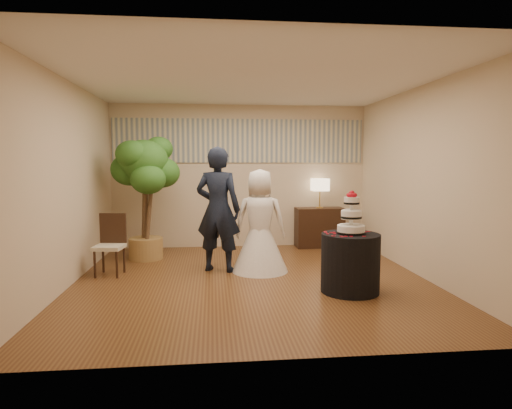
{
  "coord_description": "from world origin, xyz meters",
  "views": [
    {
      "loc": [
        -0.56,
        -5.97,
        1.69
      ],
      "look_at": [
        0.1,
        0.4,
        1.05
      ],
      "focal_mm": 30.0,
      "sensor_mm": 36.0,
      "label": 1
    }
  ],
  "objects": [
    {
      "name": "wall_left",
      "position": [
        -2.5,
        0.0,
        1.4
      ],
      "size": [
        0.06,
        5.0,
        2.8
      ],
      "primitive_type": "cube",
      "color": "beige",
      "rests_on": "ground"
    },
    {
      "name": "wedding_cake",
      "position": [
        1.22,
        -0.68,
        1.05
      ],
      "size": [
        0.36,
        0.36,
        0.56
      ],
      "primitive_type": null,
      "color": "white",
      "rests_on": "cake_table"
    },
    {
      "name": "table_lamp",
      "position": [
        1.56,
        2.27,
        1.07
      ],
      "size": [
        0.31,
        0.31,
        0.58
      ],
      "primitive_type": null,
      "color": "#D2B58A",
      "rests_on": "console"
    },
    {
      "name": "bride",
      "position": [
        0.17,
        0.49,
        0.79
      ],
      "size": [
        1.04,
        1.04,
        1.58
      ],
      "primitive_type": "imported",
      "rotation": [
        0.0,
        0.0,
        2.93
      ],
      "color": "white",
      "rests_on": "floor"
    },
    {
      "name": "ficus_tree",
      "position": [
        -1.72,
        1.52,
        1.09
      ],
      "size": [
        1.37,
        1.37,
        2.18
      ],
      "primitive_type": null,
      "rotation": [
        0.0,
        0.0,
        -2.73
      ],
      "color": "#2D621F",
      "rests_on": "floor"
    },
    {
      "name": "ceiling",
      "position": [
        0.0,
        0.0,
        2.8
      ],
      "size": [
        5.0,
        5.0,
        0.0
      ],
      "primitive_type": "cube",
      "color": "white",
      "rests_on": "wall_back"
    },
    {
      "name": "wall_back",
      "position": [
        0.0,
        2.5,
        1.4
      ],
      "size": [
        5.0,
        0.06,
        2.8
      ],
      "primitive_type": "cube",
      "color": "beige",
      "rests_on": "ground"
    },
    {
      "name": "groom",
      "position": [
        -0.47,
        0.58,
        0.96
      ],
      "size": [
        0.81,
        0.66,
        1.92
      ],
      "primitive_type": "imported",
      "rotation": [
        0.0,
        0.0,
        2.82
      ],
      "color": "black",
      "rests_on": "floor"
    },
    {
      "name": "wall_right",
      "position": [
        2.5,
        0.0,
        1.4
      ],
      "size": [
        0.06,
        5.0,
        2.8
      ],
      "primitive_type": "cube",
      "color": "beige",
      "rests_on": "ground"
    },
    {
      "name": "mural_border",
      "position": [
        0.0,
        2.48,
        2.1
      ],
      "size": [
        4.9,
        0.02,
        0.85
      ],
      "primitive_type": "cube",
      "color": "#A6A897",
      "rests_on": "wall_back"
    },
    {
      "name": "wall_front",
      "position": [
        0.0,
        -2.5,
        1.4
      ],
      "size": [
        5.0,
        0.06,
        2.8
      ],
      "primitive_type": "cube",
      "color": "beige",
      "rests_on": "ground"
    },
    {
      "name": "side_chair",
      "position": [
        -2.09,
        0.48,
        0.46
      ],
      "size": [
        0.47,
        0.49,
        0.91
      ],
      "primitive_type": null,
      "rotation": [
        0.0,
        0.0,
        -0.13
      ],
      "color": "black",
      "rests_on": "floor"
    },
    {
      "name": "cake_table",
      "position": [
        1.22,
        -0.68,
        0.38
      ],
      "size": [
        0.92,
        0.92,
        0.77
      ],
      "primitive_type": "cylinder",
      "rotation": [
        0.0,
        0.0,
        0.25
      ],
      "color": "black",
      "rests_on": "floor"
    },
    {
      "name": "console",
      "position": [
        1.56,
        2.27,
        0.39
      ],
      "size": [
        0.94,
        0.43,
        0.78
      ],
      "primitive_type": "cube",
      "rotation": [
        0.0,
        0.0,
        0.01
      ],
      "color": "black",
      "rests_on": "floor"
    },
    {
      "name": "floor",
      "position": [
        0.0,
        0.0,
        0.0
      ],
      "size": [
        5.0,
        5.0,
        0.0
      ],
      "primitive_type": "cube",
      "color": "brown",
      "rests_on": "ground"
    }
  ]
}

